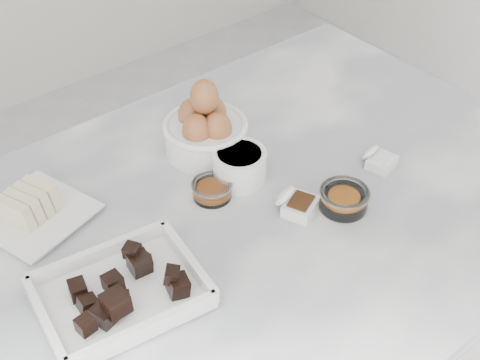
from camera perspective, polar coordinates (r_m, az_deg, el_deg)
name	(u,v)px	position (r m, az deg, el deg)	size (l,w,h in m)	color
marble_slab	(242,221)	(1.14, 0.17, -3.48)	(1.20, 0.80, 0.04)	silver
chocolate_dish	(120,288)	(0.99, -10.21, -9.09)	(0.26, 0.21, 0.06)	white
butter_plate	(32,210)	(1.15, -17.34, -2.45)	(0.20, 0.20, 0.07)	white
sugar_ramekin	(239,165)	(1.17, -0.05, 1.32)	(0.10, 0.10, 0.06)	white
egg_bowl	(205,129)	(1.23, -2.98, 4.38)	(0.16, 0.16, 0.15)	white
honey_bowl	(212,189)	(1.14, -2.40, -0.80)	(0.07, 0.07, 0.03)	white
zest_bowl	(344,198)	(1.13, 8.86, -1.54)	(0.09, 0.09, 0.04)	white
vanilla_spoon	(297,204)	(1.12, 4.85, -2.01)	(0.08, 0.09, 0.05)	white
salt_spoon	(379,159)	(1.24, 11.77, 1.73)	(0.06, 0.07, 0.04)	white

